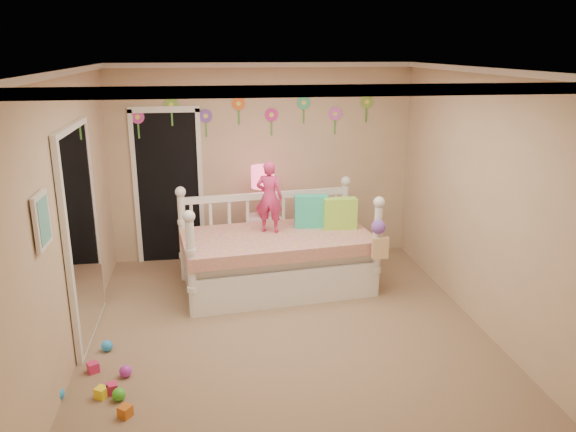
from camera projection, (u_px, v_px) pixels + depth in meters
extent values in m
cube|color=#7F684C|center=(287.00, 331.00, 5.75)|extent=(4.00, 4.50, 0.01)
cube|color=white|center=(287.00, 69.00, 5.01)|extent=(4.00, 4.50, 0.01)
cube|color=tan|center=(263.00, 163.00, 7.51)|extent=(4.00, 0.01, 2.60)
cube|color=tan|center=(68.00, 218.00, 5.10)|extent=(0.01, 4.50, 2.60)
cube|color=tan|center=(484.00, 201.00, 5.66)|extent=(0.01, 4.50, 2.60)
cube|color=#24B492|center=(311.00, 211.00, 6.84)|extent=(0.41, 0.17, 0.40)
cube|color=#9FE746|center=(340.00, 213.00, 6.79)|extent=(0.40, 0.15, 0.38)
imported|color=#CE2F6B|center=(269.00, 197.00, 6.61)|extent=(0.36, 0.30, 0.85)
cube|color=white|center=(264.00, 241.00, 7.40)|extent=(0.44, 0.35, 0.69)
sphere|color=#DD1D54|center=(263.00, 209.00, 7.27)|extent=(0.18, 0.18, 0.18)
cylinder|color=#DD1D54|center=(263.00, 195.00, 7.22)|extent=(0.03, 0.03, 0.37)
cylinder|color=#F2486D|center=(263.00, 177.00, 7.15)|extent=(0.30, 0.30, 0.28)
cube|color=black|center=(168.00, 186.00, 7.40)|extent=(0.90, 0.04, 2.07)
cube|color=white|center=(83.00, 234.00, 5.46)|extent=(0.07, 1.30, 2.10)
cube|color=white|center=(42.00, 221.00, 4.18)|extent=(0.05, 0.34, 0.42)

